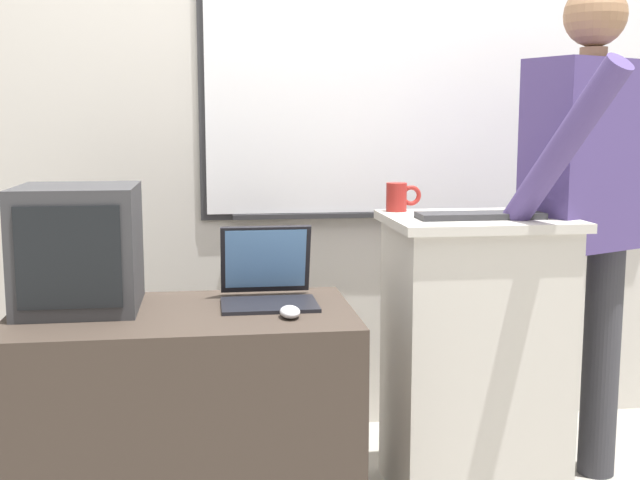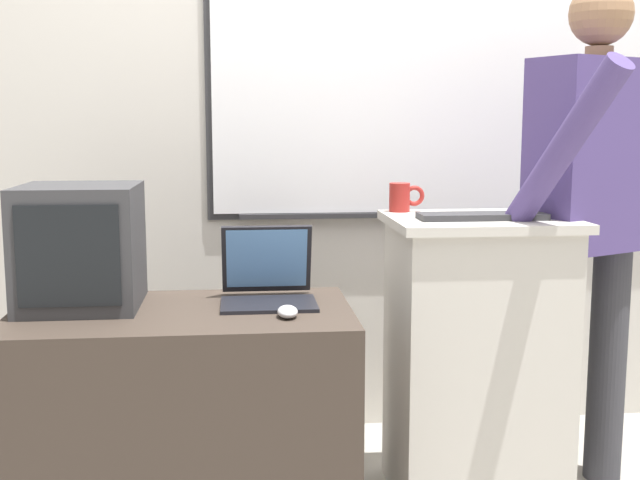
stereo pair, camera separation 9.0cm
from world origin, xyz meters
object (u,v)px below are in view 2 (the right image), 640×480
object	(u,v)px
wireless_keyboard	(482,216)
coffee_mug	(402,197)
person_presenter	(593,202)
crt_monitor	(81,246)
laptop	(268,278)
computer_mouse_by_laptop	(288,312)
lectern_podium	(475,359)
side_desk	(185,420)
computer_mouse_by_keyboard	(559,213)

from	to	relation	value
wireless_keyboard	coffee_mug	distance (m)	0.32
person_presenter	crt_monitor	world-z (taller)	person_presenter
coffee_mug	crt_monitor	bearing A→B (deg)	-168.63
person_presenter	laptop	size ratio (longest dim) A/B	5.76
computer_mouse_by_laptop	coffee_mug	distance (m)	0.67
laptop	coffee_mug	bearing A→B (deg)	21.61
lectern_podium	side_desk	bearing A→B (deg)	-172.96
lectern_podium	wireless_keyboard	bearing A→B (deg)	-100.62
computer_mouse_by_keyboard	coffee_mug	bearing A→B (deg)	152.91
person_presenter	side_desk	bearing A→B (deg)	161.11
laptop	coffee_mug	xyz separation A→B (m)	(0.47, 0.19, 0.24)
side_desk	computer_mouse_by_keyboard	distance (m)	1.36
lectern_podium	person_presenter	size ratio (longest dim) A/B	0.56
person_presenter	computer_mouse_by_keyboard	world-z (taller)	person_presenter
lectern_podium	side_desk	xyz separation A→B (m)	(-0.96, -0.12, -0.13)
wireless_keyboard	laptop	bearing A→B (deg)	175.39
lectern_podium	computer_mouse_by_laptop	xyz separation A→B (m)	(-0.65, -0.24, 0.24)
person_presenter	computer_mouse_by_keyboard	size ratio (longest dim) A/B	17.23
lectern_podium	side_desk	world-z (taller)	lectern_podium
computer_mouse_by_laptop	computer_mouse_by_keyboard	bearing A→B (deg)	11.51
person_presenter	coffee_mug	distance (m)	0.64
person_presenter	wireless_keyboard	size ratio (longest dim) A/B	4.24
person_presenter	coffee_mug	xyz separation A→B (m)	(-0.62, 0.15, 0.01)
lectern_podium	coffee_mug	distance (m)	0.60
lectern_podium	computer_mouse_by_keyboard	world-z (taller)	computer_mouse_by_keyboard
person_presenter	coffee_mug	bearing A→B (deg)	141.13
laptop	wireless_keyboard	distance (m)	0.71
laptop	person_presenter	bearing A→B (deg)	1.83
laptop	wireless_keyboard	world-z (taller)	wireless_keyboard
lectern_podium	coffee_mug	bearing A→B (deg)	141.02
side_desk	computer_mouse_by_laptop	xyz separation A→B (m)	(0.32, -0.12, 0.37)
person_presenter	computer_mouse_by_laptop	distance (m)	1.11
crt_monitor	coffee_mug	bearing A→B (deg)	11.37
computer_mouse_by_keyboard	computer_mouse_by_laptop	bearing A→B (deg)	-168.49
computer_mouse_by_keyboard	crt_monitor	size ratio (longest dim) A/B	0.26
laptop	computer_mouse_by_keyboard	world-z (taller)	computer_mouse_by_keyboard
coffee_mug	lectern_podium	bearing A→B (deg)	-38.98
computer_mouse_by_keyboard	coffee_mug	distance (m)	0.53
laptop	wireless_keyboard	size ratio (longest dim) A/B	0.74
laptop	computer_mouse_by_keyboard	distance (m)	0.97
computer_mouse_by_keyboard	laptop	bearing A→B (deg)	176.79
side_desk	coffee_mug	bearing A→B (deg)	22.07
side_desk	laptop	bearing A→B (deg)	22.88
laptop	computer_mouse_by_laptop	size ratio (longest dim) A/B	2.99
computer_mouse_by_laptop	computer_mouse_by_keyboard	xyz separation A→B (m)	(0.89, 0.18, 0.26)
crt_monitor	coffee_mug	world-z (taller)	crt_monitor
wireless_keyboard	computer_mouse_by_keyboard	xyz separation A→B (m)	(0.26, 0.00, 0.01)
person_presenter	computer_mouse_by_keyboard	bearing A→B (deg)	-174.83
computer_mouse_by_laptop	crt_monitor	size ratio (longest dim) A/B	0.26
wireless_keyboard	computer_mouse_by_keyboard	size ratio (longest dim) A/B	4.06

